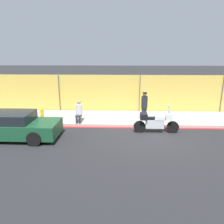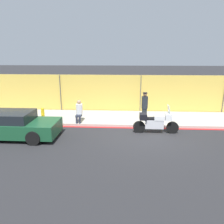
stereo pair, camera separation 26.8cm
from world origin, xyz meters
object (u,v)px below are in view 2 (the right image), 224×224
at_px(motorcycle, 155,122).
at_px(person_seated_on_curb, 79,110).
at_px(officer_standing, 145,106).
at_px(parked_car_right_down_street, 10,125).
at_px(fire_hydrant, 43,113).

height_order(motorcycle, person_seated_on_curb, motorcycle).
height_order(officer_standing, person_seated_on_curb, officer_standing).
xyz_separation_m(person_seated_on_curb, parked_car_right_down_street, (-2.88, -2.24, -0.20)).
height_order(officer_standing, fire_hydrant, officer_standing).
xyz_separation_m(motorcycle, person_seated_on_curb, (-4.17, 1.22, 0.24)).
xyz_separation_m(motorcycle, fire_hydrant, (-6.44, 1.57, -0.11)).
relative_size(parked_car_right_down_street, fire_hydrant, 6.41).
bearing_deg(parked_car_right_down_street, officer_standing, 23.39).
xyz_separation_m(officer_standing, parked_car_right_down_street, (-6.64, -2.82, -0.35)).
distance_m(parked_car_right_down_street, fire_hydrant, 2.66).
height_order(motorcycle, fire_hydrant, motorcycle).
distance_m(motorcycle, person_seated_on_curb, 4.35).
distance_m(officer_standing, fire_hydrant, 6.05).
bearing_deg(fire_hydrant, motorcycle, -13.70).
bearing_deg(parked_car_right_down_street, fire_hydrant, 77.08).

